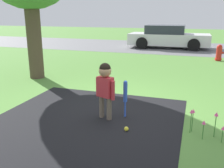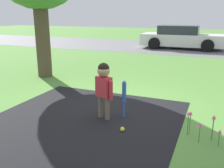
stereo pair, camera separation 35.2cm
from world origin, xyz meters
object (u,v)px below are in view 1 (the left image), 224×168
(sports_ball, at_px, (126,129))
(fire_hydrant, at_px, (219,53))
(baseball_bat, at_px, (125,94))
(child, at_px, (105,83))
(parked_car, at_px, (168,37))

(sports_ball, bearing_deg, fire_hydrant, 75.42)
(baseball_bat, xyz_separation_m, fire_hydrant, (2.17, 7.04, -0.14))
(baseball_bat, xyz_separation_m, sports_ball, (0.18, -0.58, -0.43))
(child, distance_m, baseball_bat, 0.45)
(baseball_bat, xyz_separation_m, parked_car, (-0.36, 10.55, 0.15))
(parked_car, bearing_deg, child, -90.79)
(child, bearing_deg, fire_hydrant, 91.97)
(child, height_order, sports_ball, child)
(baseball_bat, distance_m, fire_hydrant, 7.37)
(sports_ball, relative_size, fire_hydrant, 0.11)
(child, distance_m, parked_car, 10.74)
(baseball_bat, height_order, parked_car, parked_car)
(child, xyz_separation_m, fire_hydrant, (2.50, 7.23, -0.36))
(sports_ball, xyz_separation_m, fire_hydrant, (1.98, 7.62, 0.30))
(child, height_order, parked_car, parked_car)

